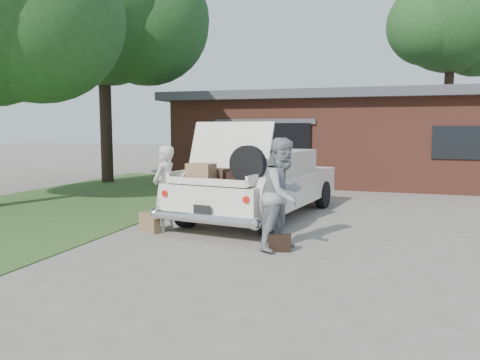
% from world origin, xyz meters
% --- Properties ---
extents(ground, '(90.00, 90.00, 0.00)m').
position_xyz_m(ground, '(0.00, 0.00, 0.00)').
color(ground, gray).
rests_on(ground, ground).
extents(grass_strip, '(6.00, 16.00, 0.02)m').
position_xyz_m(grass_strip, '(-5.50, 3.00, 0.01)').
color(grass_strip, '#2D4C1E').
rests_on(grass_strip, ground).
extents(house, '(12.80, 7.80, 3.30)m').
position_xyz_m(house, '(0.98, 11.47, 1.67)').
color(house, brown).
rests_on(house, ground).
extents(tree_back, '(7.21, 6.27, 9.85)m').
position_xyz_m(tree_back, '(-7.45, 7.78, 6.43)').
color(tree_back, '#38281E').
rests_on(tree_back, ground).
extents(tree_right, '(6.31, 5.49, 10.17)m').
position_xyz_m(tree_right, '(5.31, 17.62, 7.10)').
color(tree_right, '#38281E').
rests_on(tree_right, ground).
extents(sedan, '(2.85, 5.60, 2.16)m').
position_xyz_m(sedan, '(-0.20, 2.85, 0.78)').
color(sedan, silver).
rests_on(sedan, ground).
extents(woman_left, '(0.44, 0.64, 1.70)m').
position_xyz_m(woman_left, '(-1.64, 0.83, 0.85)').
color(woman_left, beige).
rests_on(woman_left, ground).
extents(woman_right, '(1.02, 1.12, 1.88)m').
position_xyz_m(woman_right, '(0.91, 0.13, 0.94)').
color(woman_right, gray).
rests_on(woman_right, ground).
extents(suitcase_left, '(0.52, 0.35, 0.38)m').
position_xyz_m(suitcase_left, '(-1.88, 0.64, 0.19)').
color(suitcase_left, olive).
rests_on(suitcase_left, ground).
extents(suitcase_right, '(0.39, 0.19, 0.29)m').
position_xyz_m(suitcase_right, '(0.89, -0.01, 0.14)').
color(suitcase_right, black).
rests_on(suitcase_right, ground).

